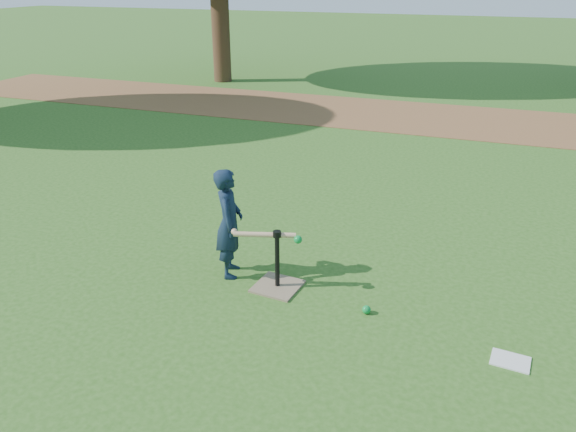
% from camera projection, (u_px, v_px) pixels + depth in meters
% --- Properties ---
extents(ground, '(80.00, 80.00, 0.00)m').
position_uv_depth(ground, '(314.00, 285.00, 5.62)').
color(ground, '#285116').
rests_on(ground, ground).
extents(dirt_strip, '(24.00, 3.00, 0.01)m').
position_uv_depth(dirt_strip, '(422.00, 117.00, 12.06)').
color(dirt_strip, brown).
rests_on(dirt_strip, ground).
extents(child, '(0.40, 0.48, 1.14)m').
position_uv_depth(child, '(229.00, 223.00, 5.60)').
color(child, '#101E31').
rests_on(child, ground).
extents(wiffle_ball_ground, '(0.08, 0.08, 0.08)m').
position_uv_depth(wiffle_ball_ground, '(366.00, 310.00, 5.13)').
color(wiffle_ball_ground, '#0C8534').
rests_on(wiffle_ball_ground, ground).
extents(clipboard, '(0.32, 0.26, 0.01)m').
position_uv_depth(clipboard, '(510.00, 361.00, 4.51)').
color(clipboard, silver).
rests_on(clipboard, ground).
extents(batting_tee, '(0.47, 0.47, 0.61)m').
position_uv_depth(batting_tee, '(277.00, 278.00, 5.52)').
color(batting_tee, '#7D694F').
rests_on(batting_tee, ground).
extents(swing_action, '(0.70, 0.23, 0.09)m').
position_uv_depth(swing_action, '(268.00, 235.00, 5.36)').
color(swing_action, tan).
rests_on(swing_action, ground).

